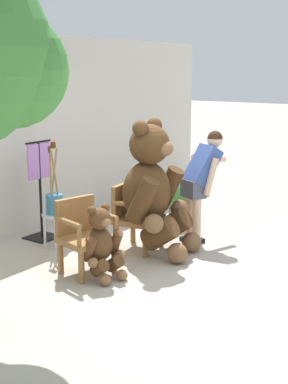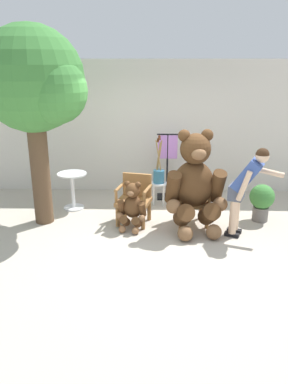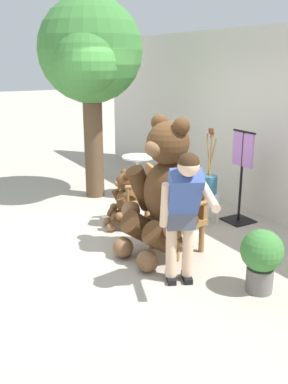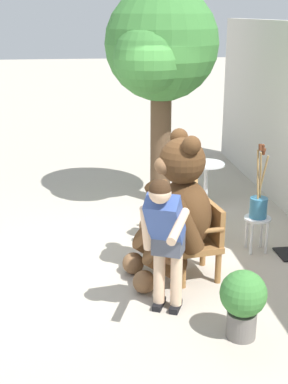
{
  "view_description": "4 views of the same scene",
  "coord_description": "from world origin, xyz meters",
  "px_view_note": "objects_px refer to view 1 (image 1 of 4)",
  "views": [
    {
      "loc": [
        -4.91,
        -3.42,
        2.31
      ],
      "look_at": [
        0.07,
        0.08,
        0.91
      ],
      "focal_mm": 50.0,
      "sensor_mm": 36.0,
      "label": 1
    },
    {
      "loc": [
        -0.17,
        -5.68,
        2.72
      ],
      "look_at": [
        -0.32,
        0.1,
        0.72
      ],
      "focal_mm": 35.0,
      "sensor_mm": 36.0,
      "label": 2
    },
    {
      "loc": [
        4.63,
        -2.38,
        2.32
      ],
      "look_at": [
        0.1,
        0.23,
        0.7
      ],
      "focal_mm": 40.0,
      "sensor_mm": 36.0,
      "label": 3
    },
    {
      "loc": [
        5.98,
        -0.83,
        2.93
      ],
      "look_at": [
        0.07,
        -0.05,
        0.91
      ],
      "focal_mm": 50.0,
      "sensor_mm": 36.0,
      "label": 4
    }
  ],
  "objects_px": {
    "white_stool": "(55,221)",
    "wooden_chair_left": "(84,234)",
    "potted_plant": "(178,199)",
    "clothing_display_stand": "(40,188)",
    "teddy_bear_large": "(153,189)",
    "teddy_bear_small": "(101,243)",
    "brush_bucket": "(54,200)",
    "wooden_chair_right": "(135,215)",
    "person_visitor": "(201,176)"
  },
  "relations": [
    {
      "from": "white_stool",
      "to": "potted_plant",
      "type": "relative_size",
      "value": 0.68
    },
    {
      "from": "wooden_chair_left",
      "to": "clothing_display_stand",
      "type": "relative_size",
      "value": 0.63
    },
    {
      "from": "person_visitor",
      "to": "clothing_display_stand",
      "type": "distance_m",
      "value": 2.21
    },
    {
      "from": "wooden_chair_left",
      "to": "brush_bucket",
      "type": "bearing_deg",
      "value": 63.82
    },
    {
      "from": "wooden_chair_left",
      "to": "brush_bucket",
      "type": "xyz_separation_m",
      "value": [
        0.44,
        0.89,
        0.18
      ]
    },
    {
      "from": "wooden_chair_right",
      "to": "person_visitor",
      "type": "bearing_deg",
      "value": -33.94
    },
    {
      "from": "wooden_chair_right",
      "to": "teddy_bear_small",
      "type": "relative_size",
      "value": 1.02
    },
    {
      "from": "wooden_chair_left",
      "to": "clothing_display_stand",
      "type": "distance_m",
      "value": 1.48
    },
    {
      "from": "brush_bucket",
      "to": "clothing_display_stand",
      "type": "relative_size",
      "value": 0.7
    },
    {
      "from": "teddy_bear_small",
      "to": "white_stool",
      "type": "bearing_deg",
      "value": 68.48
    },
    {
      "from": "wooden_chair_right",
      "to": "clothing_display_stand",
      "type": "xyz_separation_m",
      "value": [
        -0.38,
        1.32,
        0.26
      ]
    },
    {
      "from": "wooden_chair_left",
      "to": "teddy_bear_small",
      "type": "relative_size",
      "value": 1.02
    },
    {
      "from": "white_stool",
      "to": "person_visitor",
      "type": "bearing_deg",
      "value": -46.38
    },
    {
      "from": "teddy_bear_large",
      "to": "teddy_bear_small",
      "type": "bearing_deg",
      "value": -179.28
    },
    {
      "from": "teddy_bear_small",
      "to": "potted_plant",
      "type": "height_order",
      "value": "teddy_bear_small"
    },
    {
      "from": "white_stool",
      "to": "wooden_chair_left",
      "type": "bearing_deg",
      "value": -116.21
    },
    {
      "from": "teddy_bear_small",
      "to": "clothing_display_stand",
      "type": "distance_m",
      "value": 1.76
    },
    {
      "from": "potted_plant",
      "to": "brush_bucket",
      "type": "bearing_deg",
      "value": 157.35
    },
    {
      "from": "wooden_chair_left",
      "to": "brush_bucket",
      "type": "distance_m",
      "value": 1.01
    },
    {
      "from": "teddy_bear_large",
      "to": "wooden_chair_right",
      "type": "bearing_deg",
      "value": 94.7
    },
    {
      "from": "wooden_chair_right",
      "to": "person_visitor",
      "type": "distance_m",
      "value": 1.05
    },
    {
      "from": "clothing_display_stand",
      "to": "teddy_bear_large",
      "type": "bearing_deg",
      "value": -75.83
    },
    {
      "from": "teddy_bear_large",
      "to": "brush_bucket",
      "type": "bearing_deg",
      "value": 116.73
    },
    {
      "from": "teddy_bear_large",
      "to": "person_visitor",
      "type": "bearing_deg",
      "value": -18.77
    },
    {
      "from": "teddy_bear_small",
      "to": "person_visitor",
      "type": "bearing_deg",
      "value": -7.81
    },
    {
      "from": "wooden_chair_right",
      "to": "teddy_bear_large",
      "type": "height_order",
      "value": "teddy_bear_large"
    },
    {
      "from": "white_stool",
      "to": "clothing_display_stand",
      "type": "distance_m",
      "value": 0.6
    },
    {
      "from": "wooden_chair_left",
      "to": "teddy_bear_large",
      "type": "bearing_deg",
      "value": -14.89
    },
    {
      "from": "person_visitor",
      "to": "brush_bucket",
      "type": "bearing_deg",
      "value": 133.64
    },
    {
      "from": "clothing_display_stand",
      "to": "wooden_chair_left",
      "type": "bearing_deg",
      "value": -114.94
    },
    {
      "from": "white_stool",
      "to": "teddy_bear_small",
      "type": "bearing_deg",
      "value": -111.52
    },
    {
      "from": "wooden_chair_left",
      "to": "clothing_display_stand",
      "type": "bearing_deg",
      "value": 65.06
    },
    {
      "from": "white_stool",
      "to": "clothing_display_stand",
      "type": "relative_size",
      "value": 0.34
    },
    {
      "from": "white_stool",
      "to": "teddy_bear_large",
      "type": "bearing_deg",
      "value": -63.31
    },
    {
      "from": "potted_plant",
      "to": "clothing_display_stand",
      "type": "relative_size",
      "value": 0.5
    },
    {
      "from": "teddy_bear_small",
      "to": "clothing_display_stand",
      "type": "bearing_deg",
      "value": 68.27
    },
    {
      "from": "potted_plant",
      "to": "wooden_chair_left",
      "type": "bearing_deg",
      "value": -176.98
    },
    {
      "from": "potted_plant",
      "to": "clothing_display_stand",
      "type": "distance_m",
      "value": 2.08
    },
    {
      "from": "person_visitor",
      "to": "potted_plant",
      "type": "xyz_separation_m",
      "value": [
        0.48,
        0.65,
        -0.5
      ]
    },
    {
      "from": "teddy_bear_large",
      "to": "potted_plant",
      "type": "height_order",
      "value": "teddy_bear_large"
    },
    {
      "from": "wooden_chair_left",
      "to": "wooden_chair_right",
      "type": "relative_size",
      "value": 1.0
    },
    {
      "from": "white_stool",
      "to": "clothing_display_stand",
      "type": "xyz_separation_m",
      "value": [
        0.18,
        0.44,
        0.36
      ]
    },
    {
      "from": "wooden_chair_right",
      "to": "brush_bucket",
      "type": "height_order",
      "value": "brush_bucket"
    },
    {
      "from": "wooden_chair_left",
      "to": "wooden_chair_right",
      "type": "xyz_separation_m",
      "value": [
        1.0,
        0.0,
        0.0
      ]
    },
    {
      "from": "brush_bucket",
      "to": "potted_plant",
      "type": "height_order",
      "value": "brush_bucket"
    },
    {
      "from": "teddy_bear_small",
      "to": "person_visitor",
      "type": "height_order",
      "value": "person_visitor"
    },
    {
      "from": "potted_plant",
      "to": "person_visitor",
      "type": "bearing_deg",
      "value": -126.56
    },
    {
      "from": "teddy_bear_small",
      "to": "potted_plant",
      "type": "relative_size",
      "value": 1.24
    },
    {
      "from": "teddy_bear_large",
      "to": "potted_plant",
      "type": "relative_size",
      "value": 2.52
    },
    {
      "from": "brush_bucket",
      "to": "potted_plant",
      "type": "xyz_separation_m",
      "value": [
        1.84,
        -0.77,
        -0.25
      ]
    }
  ]
}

